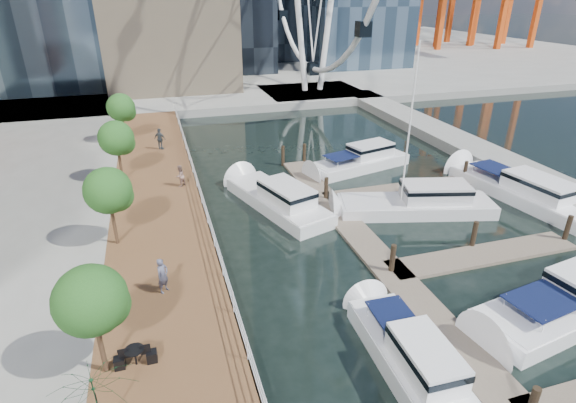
# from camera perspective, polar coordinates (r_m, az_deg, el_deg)

# --- Properties ---
(ground) EXTENTS (520.00, 520.00, 0.00)m
(ground) POSITION_cam_1_polar(r_m,az_deg,el_deg) (19.40, 16.68, -23.07)
(ground) COLOR black
(ground) RESTS_ON ground
(boardwalk) EXTENTS (6.00, 60.00, 1.00)m
(boardwalk) POSITION_cam_1_polar(r_m,az_deg,el_deg) (28.70, -15.84, -4.26)
(boardwalk) COLOR brown
(boardwalk) RESTS_ON ground
(seawall) EXTENTS (0.25, 60.00, 1.00)m
(seawall) POSITION_cam_1_polar(r_m,az_deg,el_deg) (28.80, -9.90, -3.52)
(seawall) COLOR #595954
(seawall) RESTS_ON ground
(land_far) EXTENTS (200.00, 114.00, 1.00)m
(land_far) POSITION_cam_1_polar(r_m,az_deg,el_deg) (113.38, -12.97, 17.70)
(land_far) COLOR gray
(land_far) RESTS_ON ground
(breakwater) EXTENTS (4.00, 60.00, 1.00)m
(breakwater) POSITION_cam_1_polar(r_m,az_deg,el_deg) (43.69, 25.16, 4.55)
(breakwater) COLOR gray
(breakwater) RESTS_ON ground
(pier) EXTENTS (14.00, 12.00, 1.00)m
(pier) POSITION_cam_1_polar(r_m,az_deg,el_deg) (67.55, 3.11, 13.51)
(pier) COLOR gray
(pier) RESTS_ON ground
(railing) EXTENTS (0.10, 60.00, 1.05)m
(railing) POSITION_cam_1_polar(r_m,az_deg,el_deg) (28.32, -10.25, -1.72)
(railing) COLOR white
(railing) RESTS_ON boardwalk
(floating_docks) EXTENTS (16.00, 34.00, 2.60)m
(floating_docks) POSITION_cam_1_polar(r_m,az_deg,el_deg) (29.40, 19.69, -4.11)
(floating_docks) COLOR #6D6051
(floating_docks) RESTS_ON ground
(street_trees) EXTENTS (2.60, 42.60, 4.60)m
(street_trees) POSITION_cam_1_polar(r_m,az_deg,el_deg) (26.34, -21.91, 1.29)
(street_trees) COLOR #3F2B1C
(street_trees) RESTS_ON ground
(yacht_foreground) EXTENTS (11.99, 4.93, 2.15)m
(yacht_foreground) POSITION_cam_1_polar(r_m,az_deg,el_deg) (26.28, 32.10, -11.84)
(yacht_foreground) COLOR white
(yacht_foreground) RESTS_ON ground
(pedestrian_near) EXTENTS (0.77, 0.77, 1.80)m
(pedestrian_near) POSITION_cam_1_polar(r_m,az_deg,el_deg) (22.40, -15.63, -9.04)
(pedestrian_near) COLOR #4C4E66
(pedestrian_near) RESTS_ON boardwalk
(pedestrian_mid) EXTENTS (0.99, 0.99, 1.62)m
(pedestrian_mid) POSITION_cam_1_polar(r_m,az_deg,el_deg) (33.99, -13.57, 3.17)
(pedestrian_mid) COLOR gray
(pedestrian_mid) RESTS_ON boardwalk
(pedestrian_far) EXTENTS (1.20, 1.05, 1.95)m
(pedestrian_far) POSITION_cam_1_polar(r_m,az_deg,el_deg) (42.67, -15.93, 7.65)
(pedestrian_far) COLOR #353D42
(pedestrian_far) RESTS_ON boardwalk
(moored_yachts) EXTENTS (23.46, 35.31, 11.50)m
(moored_yachts) POSITION_cam_1_polar(r_m,az_deg,el_deg) (31.94, 16.40, -2.22)
(moored_yachts) COLOR silver
(moored_yachts) RESTS_ON ground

